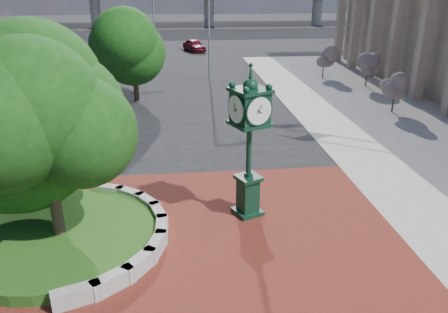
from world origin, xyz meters
The scene contains 12 objects.
ground centered at (0.00, 0.00, 0.00)m, with size 200.00×200.00×0.00m, color black.
plaza centered at (0.00, -1.00, 0.02)m, with size 12.00×12.00×0.04m, color #5E2516.
planter_wall centered at (-2.71, 0.00, 0.27)m, with size 2.96×6.77×0.54m.
grass_bed centered at (-5.00, 0.00, 0.20)m, with size 6.10×6.10×0.40m, color #184413.
tree_planter centered at (-5.00, 0.00, 3.72)m, with size 5.20×5.20×6.33m.
tree_street centered at (-4.00, 18.00, 3.24)m, with size 4.40×4.40×5.45m.
post_clock centered at (1.23, 1.23, 2.93)m, with size 1.39×1.39×5.33m.
parked_car centered at (1.00, 40.10, 0.70)m, with size 1.66×4.12×1.40m, color #500B16.
street_lamp_near centered at (1.78, 23.99, 4.98)m, with size 1.91×0.38×8.50m.
shrub_near centered at (12.39, 13.09, 1.59)m, with size 1.20×1.20×2.20m.
shrub_mid centered at (13.67, 20.24, 1.59)m, with size 1.20×1.20×2.20m.
shrub_far centered at (11.35, 23.89, 1.59)m, with size 1.20×1.20×2.20m.
Camera 1 is at (-1.08, -12.43, 7.85)m, focal length 35.00 mm.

